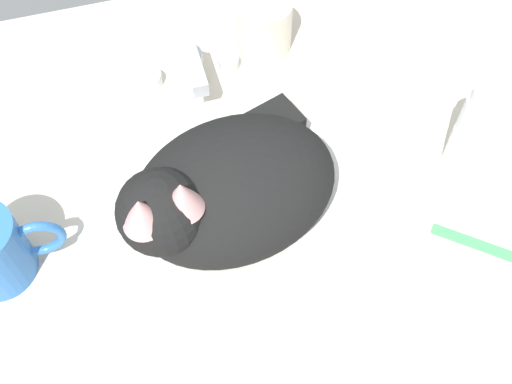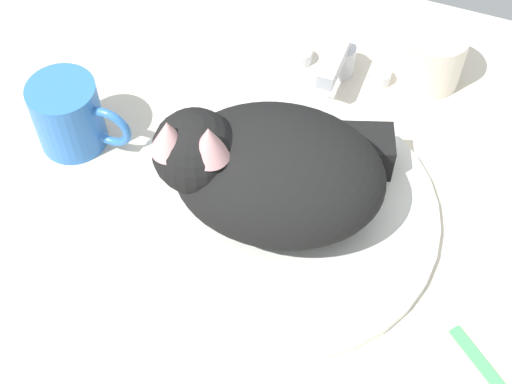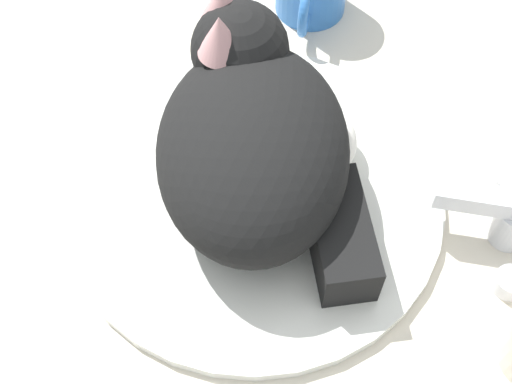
% 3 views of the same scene
% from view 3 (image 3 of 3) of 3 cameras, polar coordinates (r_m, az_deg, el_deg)
% --- Properties ---
extents(ground_plane, '(1.10, 0.83, 0.03)m').
position_cam_3_polar(ground_plane, '(0.67, -0.23, -0.97)').
color(ground_plane, beige).
extents(sink_basin, '(0.36, 0.36, 0.01)m').
position_cam_3_polar(sink_basin, '(0.65, -0.23, -0.00)').
color(sink_basin, silver).
rests_on(sink_basin, ground_plane).
extents(faucet, '(0.13, 0.10, 0.06)m').
position_cam_3_polar(faucet, '(0.65, 19.80, -2.15)').
color(faucet, silver).
rests_on(faucet, ground_plane).
extents(cat, '(0.26, 0.23, 0.15)m').
position_cam_3_polar(cat, '(0.60, -0.04, 4.59)').
color(cat, black).
rests_on(cat, sink_basin).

